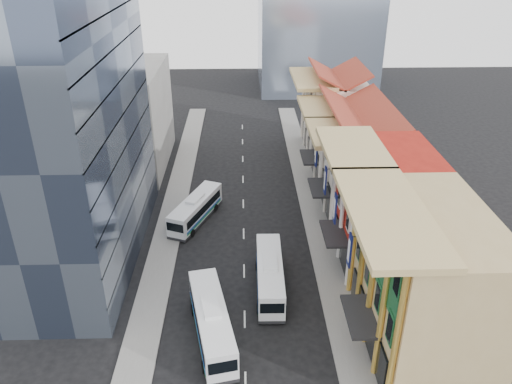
{
  "coord_description": "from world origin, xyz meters",
  "views": [
    {
      "loc": [
        0.04,
        -25.51,
        29.71
      ],
      "look_at": [
        1.37,
        21.45,
        5.51
      ],
      "focal_mm": 35.0,
      "sensor_mm": 36.0,
      "label": 1
    }
  ],
  "objects_px": {
    "shophouse_tan": "(426,282)",
    "bus_left_far": "(196,209)",
    "office_tower": "(57,115)",
    "bus_left_near": "(212,321)",
    "bus_right": "(270,275)"
  },
  "relations": [
    {
      "from": "bus_left_near",
      "to": "bus_right",
      "type": "bearing_deg",
      "value": 39.1
    },
    {
      "from": "bus_left_far",
      "to": "bus_right",
      "type": "distance_m",
      "value": 15.07
    },
    {
      "from": "office_tower",
      "to": "bus_left_far",
      "type": "height_order",
      "value": "office_tower"
    },
    {
      "from": "bus_left_far",
      "to": "bus_left_near",
      "type": "bearing_deg",
      "value": -59.54
    },
    {
      "from": "bus_left_near",
      "to": "office_tower",
      "type": "bearing_deg",
      "value": 125.77
    },
    {
      "from": "shophouse_tan",
      "to": "bus_left_far",
      "type": "relative_size",
      "value": 1.42
    },
    {
      "from": "office_tower",
      "to": "bus_left_far",
      "type": "bearing_deg",
      "value": 27.43
    },
    {
      "from": "bus_left_far",
      "to": "office_tower",
      "type": "bearing_deg",
      "value": -130.48
    },
    {
      "from": "bus_left_far",
      "to": "shophouse_tan",
      "type": "bearing_deg",
      "value": -23.59
    },
    {
      "from": "shophouse_tan",
      "to": "bus_left_far",
      "type": "height_order",
      "value": "shophouse_tan"
    },
    {
      "from": "office_tower",
      "to": "bus_left_near",
      "type": "xyz_separation_m",
      "value": [
        14.31,
        -13.11,
        -13.28
      ]
    },
    {
      "from": "shophouse_tan",
      "to": "bus_left_far",
      "type": "xyz_separation_m",
      "value": [
        -19.5,
        19.97,
        -4.41
      ]
    },
    {
      "from": "shophouse_tan",
      "to": "bus_left_near",
      "type": "bearing_deg",
      "value": 176.96
    },
    {
      "from": "bus_left_near",
      "to": "bus_left_far",
      "type": "xyz_separation_m",
      "value": [
        -2.81,
        19.08,
        -0.13
      ]
    },
    {
      "from": "shophouse_tan",
      "to": "bus_left_far",
      "type": "distance_m",
      "value": 28.26
    }
  ]
}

